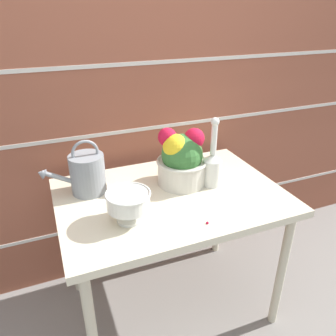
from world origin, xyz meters
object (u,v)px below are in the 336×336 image
object	(u,v)px
watering_can	(87,173)
glass_decanter	(212,165)
flower_planter	(181,159)
crystal_pedestal_bowl	(128,201)

from	to	relation	value
watering_can	glass_decanter	size ratio (longest dim) A/B	0.88
flower_planter	glass_decanter	size ratio (longest dim) A/B	0.83
flower_planter	glass_decanter	bearing A→B (deg)	-27.99
watering_can	flower_planter	xyz separation A→B (m)	(0.45, -0.09, 0.03)
watering_can	flower_planter	world-z (taller)	flower_planter
glass_decanter	flower_planter	bearing A→B (deg)	152.01
watering_can	crystal_pedestal_bowl	distance (m)	0.33
flower_planter	glass_decanter	world-z (taller)	glass_decanter
watering_can	flower_planter	size ratio (longest dim) A/B	1.06
flower_planter	glass_decanter	distance (m)	0.15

